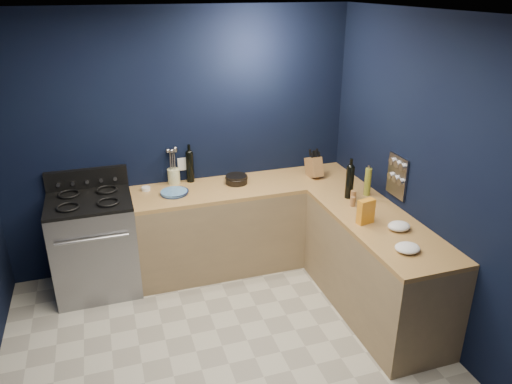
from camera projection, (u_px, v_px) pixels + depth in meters
name	position (u px, v px, depth m)	size (l,w,h in m)	color
floor	(229.00, 365.00, 3.88)	(3.50, 3.50, 0.02)	#B9B4A0
ceiling	(219.00, 14.00, 2.85)	(3.50, 3.50, 0.02)	silver
wall_back	(180.00, 143.00, 4.90)	(3.50, 0.02, 2.60)	black
wall_right	(441.00, 186.00, 3.86)	(0.02, 3.50, 2.60)	black
cab_back	(248.00, 226.00, 5.13)	(2.30, 0.63, 0.86)	#8A714D
top_back	(247.00, 186.00, 4.96)	(2.30, 0.63, 0.04)	brown
cab_right	(375.00, 269.00, 4.37)	(0.63, 1.67, 0.86)	#8A714D
top_right	(380.00, 224.00, 4.19)	(0.63, 1.67, 0.04)	brown
gas_range	(95.00, 246.00, 4.68)	(0.76, 0.66, 0.92)	gray
oven_door	(96.00, 264.00, 4.40)	(0.59, 0.02, 0.42)	black
cooktop	(88.00, 201.00, 4.49)	(0.76, 0.66, 0.03)	black
backguard	(87.00, 179.00, 4.71)	(0.76, 0.06, 0.20)	black
spice_panel	(397.00, 176.00, 4.39)	(0.02, 0.28, 0.38)	gray
wall_outlet	(182.00, 164.00, 4.97)	(0.09, 0.02, 0.13)	white
plate_stack	(174.00, 193.00, 4.71)	(0.26, 0.26, 0.03)	teal
ramekin	(146.00, 189.00, 4.80)	(0.09, 0.09, 0.03)	white
utensil_crock	(174.00, 176.00, 4.94)	(0.12, 0.12, 0.15)	beige
wine_bottle_back	(190.00, 167.00, 4.96)	(0.08, 0.08, 0.31)	black
lemon_basket	(237.00, 179.00, 4.96)	(0.22, 0.22, 0.08)	black
knife_block	(314.00, 167.00, 5.11)	(0.11, 0.19, 0.20)	brown
wine_bottle_right	(350.00, 182.00, 4.58)	(0.08, 0.08, 0.31)	black
oil_bottle	(368.00, 182.00, 4.65)	(0.06, 0.06, 0.27)	olive
spice_jar_near	(353.00, 196.00, 4.53)	(0.05, 0.05, 0.11)	olive
spice_jar_far	(353.00, 202.00, 4.45)	(0.05, 0.05, 0.09)	olive
crouton_bag	(366.00, 211.00, 4.12)	(0.15, 0.07, 0.21)	#C63B09
towel_front	(399.00, 226.00, 4.03)	(0.19, 0.16, 0.07)	white
towel_end	(407.00, 248.00, 3.71)	(0.19, 0.17, 0.06)	white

